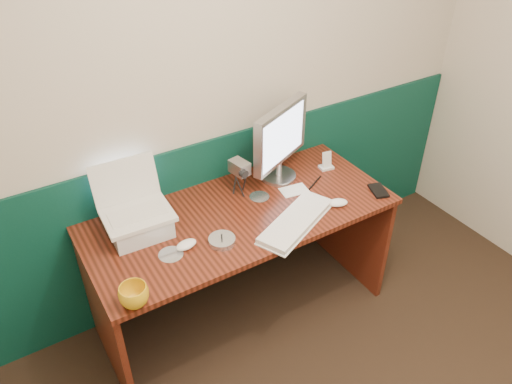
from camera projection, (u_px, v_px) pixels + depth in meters
back_wall at (215, 94)px, 2.57m from camera, size 3.50×0.04×2.50m
wainscot at (222, 211)px, 2.99m from camera, size 3.48×0.02×1.00m
desk at (242, 266)px, 2.79m from camera, size 1.60×0.70×0.75m
laptop_riser at (139, 225)px, 2.41m from camera, size 0.29×0.25×0.10m
laptop at (134, 194)px, 2.31m from camera, size 0.33×0.26×0.27m
monitor at (279, 142)px, 2.71m from camera, size 0.47×0.31×0.45m
keyboard at (296, 222)px, 2.49m from camera, size 0.51×0.35×0.03m
mouse_right at (338, 203)px, 2.61m from camera, size 0.12×0.10×0.04m
mouse_left at (186, 245)px, 2.34m from camera, size 0.11×0.08×0.04m
mug at (134, 296)px, 2.03m from camera, size 0.15×0.15×0.10m
camcorder at (240, 178)px, 2.65m from camera, size 0.11×0.15×0.20m
cd_spindle at (222, 240)px, 2.37m from camera, size 0.13×0.13×0.03m
cd_loose_a at (171, 254)px, 2.31m from camera, size 0.12×0.12×0.00m
cd_loose_b at (259, 197)px, 2.69m from camera, size 0.11×0.11×0.00m
pen at (315, 183)px, 2.79m from camera, size 0.14×0.08×0.01m
papers at (294, 190)px, 2.73m from camera, size 0.16×0.12×0.00m
dock at (326, 167)px, 2.92m from camera, size 0.09×0.07×0.01m
music_player at (327, 159)px, 2.88m from camera, size 0.06×0.03×0.09m
pda at (378, 191)px, 2.72m from camera, size 0.11×0.15×0.02m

